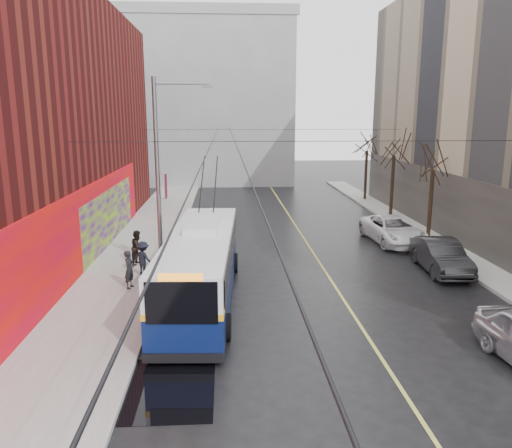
{
  "coord_description": "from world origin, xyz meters",
  "views": [
    {
      "loc": [
        -3.25,
        -12.7,
        7.34
      ],
      "look_at": [
        -1.87,
        9.54,
        2.48
      ],
      "focal_mm": 35.0,
      "sensor_mm": 36.0,
      "label": 1
    }
  ],
  "objects_px": {
    "pedestrian_a": "(129,269)",
    "parked_car_b": "(441,256)",
    "tree_mid": "(395,145)",
    "tree_near": "(434,157)",
    "trolleybus": "(201,265)",
    "tree_far": "(367,142)",
    "following_car": "(214,219)",
    "pedestrian_b": "(138,247)",
    "pedestrian_c": "(143,259)",
    "streetlight_pole": "(161,172)",
    "parked_car_c": "(393,230)"
  },
  "relations": [
    {
      "from": "tree_mid",
      "to": "tree_near",
      "type": "bearing_deg",
      "value": -90.0
    },
    {
      "from": "pedestrian_b",
      "to": "pedestrian_c",
      "type": "bearing_deg",
      "value": -149.22
    },
    {
      "from": "tree_near",
      "to": "trolleybus",
      "type": "bearing_deg",
      "value": -144.53
    },
    {
      "from": "pedestrian_b",
      "to": "tree_near",
      "type": "bearing_deg",
      "value": -60.01
    },
    {
      "from": "pedestrian_a",
      "to": "pedestrian_b",
      "type": "relative_size",
      "value": 0.96
    },
    {
      "from": "tree_mid",
      "to": "tree_far",
      "type": "height_order",
      "value": "tree_mid"
    },
    {
      "from": "tree_far",
      "to": "following_car",
      "type": "relative_size",
      "value": 1.56
    },
    {
      "from": "parked_car_b",
      "to": "parked_car_c",
      "type": "xyz_separation_m",
      "value": [
        -0.43,
        5.61,
        -0.01
      ]
    },
    {
      "from": "streetlight_pole",
      "to": "trolleybus",
      "type": "height_order",
      "value": "streetlight_pole"
    },
    {
      "from": "parked_car_b",
      "to": "pedestrian_a",
      "type": "height_order",
      "value": "pedestrian_a"
    },
    {
      "from": "streetlight_pole",
      "to": "pedestrian_a",
      "type": "xyz_separation_m",
      "value": [
        -1.22,
        -2.21,
        -3.88
      ]
    },
    {
      "from": "pedestrian_b",
      "to": "pedestrian_c",
      "type": "xyz_separation_m",
      "value": [
        0.55,
        -1.86,
        -0.05
      ]
    },
    {
      "from": "tree_near",
      "to": "tree_mid",
      "type": "distance_m",
      "value": 7.01
    },
    {
      "from": "tree_far",
      "to": "pedestrian_c",
      "type": "relative_size",
      "value": 4.09
    },
    {
      "from": "pedestrian_c",
      "to": "tree_far",
      "type": "bearing_deg",
      "value": -95.6
    },
    {
      "from": "tree_far",
      "to": "pedestrian_a",
      "type": "xyz_separation_m",
      "value": [
        -16.35,
        -22.21,
        -4.17
      ]
    },
    {
      "from": "following_car",
      "to": "pedestrian_a",
      "type": "bearing_deg",
      "value": -108.55
    },
    {
      "from": "tree_mid",
      "to": "parked_car_b",
      "type": "distance_m",
      "value": 14.2
    },
    {
      "from": "tree_mid",
      "to": "trolleybus",
      "type": "relative_size",
      "value": 0.58
    },
    {
      "from": "parked_car_b",
      "to": "pedestrian_b",
      "type": "distance_m",
      "value": 14.69
    },
    {
      "from": "parked_car_c",
      "to": "pedestrian_a",
      "type": "relative_size",
      "value": 3.37
    },
    {
      "from": "tree_far",
      "to": "trolleybus",
      "type": "distance_m",
      "value": 27.18
    },
    {
      "from": "tree_near",
      "to": "pedestrian_c",
      "type": "height_order",
      "value": "tree_near"
    },
    {
      "from": "parked_car_b",
      "to": "pedestrian_c",
      "type": "distance_m",
      "value": 14.04
    },
    {
      "from": "following_car",
      "to": "pedestrian_b",
      "type": "xyz_separation_m",
      "value": [
        -3.55,
        -7.87,
        0.28
      ]
    },
    {
      "from": "tree_far",
      "to": "following_car",
      "type": "distance_m",
      "value": 17.51
    },
    {
      "from": "tree_near",
      "to": "tree_far",
      "type": "bearing_deg",
      "value": 90.0
    },
    {
      "from": "pedestrian_a",
      "to": "pedestrian_c",
      "type": "distance_m",
      "value": 1.7
    },
    {
      "from": "tree_near",
      "to": "following_car",
      "type": "distance_m",
      "value": 14.09
    },
    {
      "from": "tree_near",
      "to": "tree_far",
      "type": "relative_size",
      "value": 0.97
    },
    {
      "from": "parked_car_b",
      "to": "following_car",
      "type": "distance_m",
      "value": 14.58
    },
    {
      "from": "tree_mid",
      "to": "tree_far",
      "type": "distance_m",
      "value": 7.0
    },
    {
      "from": "streetlight_pole",
      "to": "tree_far",
      "type": "height_order",
      "value": "streetlight_pole"
    },
    {
      "from": "tree_mid",
      "to": "parked_car_b",
      "type": "height_order",
      "value": "tree_mid"
    },
    {
      "from": "streetlight_pole",
      "to": "pedestrian_a",
      "type": "height_order",
      "value": "streetlight_pole"
    },
    {
      "from": "tree_mid",
      "to": "parked_car_b",
      "type": "relative_size",
      "value": 1.42
    },
    {
      "from": "parked_car_c",
      "to": "pedestrian_a",
      "type": "height_order",
      "value": "pedestrian_a"
    },
    {
      "from": "trolleybus",
      "to": "parked_car_b",
      "type": "bearing_deg",
      "value": 18.64
    },
    {
      "from": "trolleybus",
      "to": "pedestrian_a",
      "type": "height_order",
      "value": "trolleybus"
    },
    {
      "from": "pedestrian_c",
      "to": "streetlight_pole",
      "type": "bearing_deg",
      "value": -117.02
    },
    {
      "from": "tree_far",
      "to": "tree_mid",
      "type": "bearing_deg",
      "value": -90.0
    },
    {
      "from": "streetlight_pole",
      "to": "tree_near",
      "type": "xyz_separation_m",
      "value": [
        15.14,
        6.0,
        0.13
      ]
    },
    {
      "from": "streetlight_pole",
      "to": "parked_car_c",
      "type": "xyz_separation_m",
      "value": [
        12.71,
        5.28,
        -4.08
      ]
    },
    {
      "from": "tree_far",
      "to": "parked_car_b",
      "type": "relative_size",
      "value": 1.39
    },
    {
      "from": "tree_mid",
      "to": "pedestrian_a",
      "type": "bearing_deg",
      "value": -137.08
    },
    {
      "from": "tree_near",
      "to": "trolleybus",
      "type": "relative_size",
      "value": 0.56
    },
    {
      "from": "tree_near",
      "to": "parked_car_c",
      "type": "xyz_separation_m",
      "value": [
        -2.43,
        -0.72,
        -4.21
      ]
    },
    {
      "from": "tree_mid",
      "to": "pedestrian_a",
      "type": "distance_m",
      "value": 22.74
    },
    {
      "from": "following_car",
      "to": "pedestrian_a",
      "type": "relative_size",
      "value": 2.58
    },
    {
      "from": "pedestrian_a",
      "to": "parked_car_b",
      "type": "bearing_deg",
      "value": -66.82
    }
  ]
}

